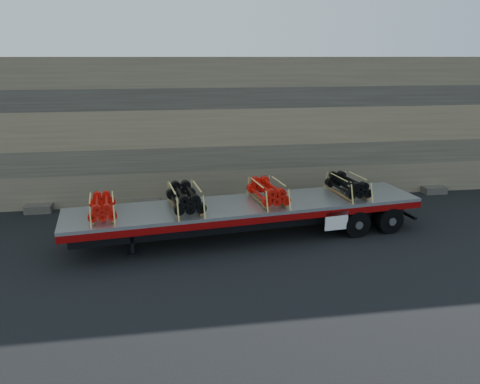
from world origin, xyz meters
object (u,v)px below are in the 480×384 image
object	(u,v)px
bundle_midfront	(185,199)
bundle_front	(102,207)
trailer	(247,220)
bundle_midrear	(268,192)
bundle_rear	(348,186)

from	to	relation	value
bundle_midfront	bundle_front	bearing A→B (deg)	-180.00
trailer	bundle_midfront	distance (m)	2.71
bundle_midrear	bundle_rear	distance (m)	3.56
bundle_midrear	trailer	bearing A→B (deg)	-180.00
bundle_rear	trailer	bearing A→B (deg)	-180.00
trailer	bundle_front	distance (m)	5.62
bundle_midrear	bundle_rear	xyz separation A→B (m)	(3.53, 0.43, -0.01)
bundle_rear	bundle_front	bearing A→B (deg)	180.00
bundle_midrear	bundle_front	bearing A→B (deg)	-180.00
bundle_front	bundle_midfront	distance (m)	3.05
trailer	bundle_front	xyz separation A→B (m)	(-5.48, -0.67, 1.05)
trailer	bundle_midrear	xyz separation A→B (m)	(0.85, 0.10, 1.10)
bundle_rear	bundle_midfront	bearing A→B (deg)	180.00
bundle_midfront	trailer	bearing A→B (deg)	0.00
trailer	bundle_front	bearing A→B (deg)	180.00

